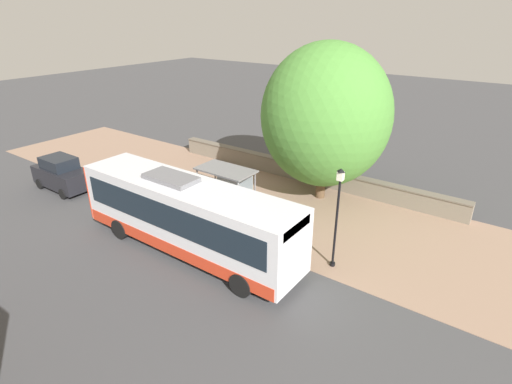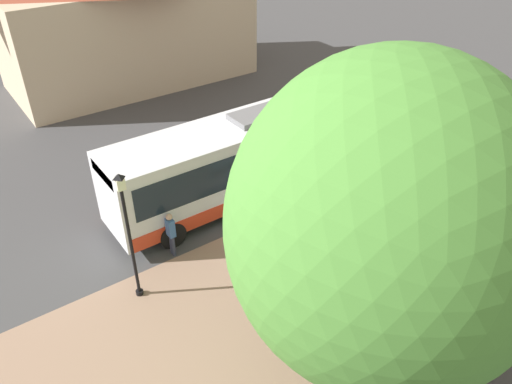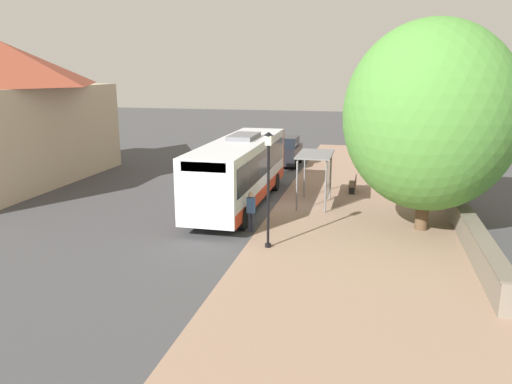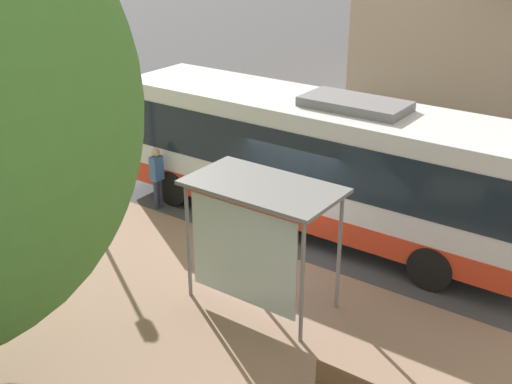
{
  "view_description": "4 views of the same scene",
  "coord_description": "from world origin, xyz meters",
  "px_view_note": "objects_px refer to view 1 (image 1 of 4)",
  "views": [
    {
      "loc": [
        12.78,
        11.61,
        10.06
      ],
      "look_at": [
        -1.6,
        1.25,
        2.04
      ],
      "focal_mm": 28.0,
      "sensor_mm": 36.0,
      "label": 1
    },
    {
      "loc": [
        -12.29,
        9.44,
        11.57
      ],
      "look_at": [
        -0.8,
        1.23,
        2.08
      ],
      "focal_mm": 35.0,
      "sensor_mm": 36.0,
      "label": 2
    },
    {
      "loc": [
        -4.61,
        23.84,
        6.76
      ],
      "look_at": [
        0.38,
        2.46,
        1.35
      ],
      "focal_mm": 35.0,
      "sensor_mm": 36.0,
      "label": 3
    },
    {
      "loc": [
        -11.21,
        -7.38,
        7.53
      ],
      "look_at": [
        -0.48,
        0.27,
        1.7
      ],
      "focal_mm": 45.0,
      "sensor_mm": 36.0,
      "label": 4
    }
  ],
  "objects_px": {
    "bus_shelter": "(228,177)",
    "parked_car_behind_bus": "(62,174)",
    "pedestrian": "(284,244)",
    "shade_tree": "(326,116)",
    "street_lamp_near": "(337,211)",
    "bus": "(187,215)",
    "bench": "(205,182)"
  },
  "relations": [
    {
      "from": "bus_shelter",
      "to": "street_lamp_near",
      "type": "relative_size",
      "value": 0.67
    },
    {
      "from": "bus",
      "to": "street_lamp_near",
      "type": "bearing_deg",
      "value": 114.48
    },
    {
      "from": "shade_tree",
      "to": "parked_car_behind_bus",
      "type": "distance_m",
      "value": 16.21
    },
    {
      "from": "pedestrian",
      "to": "shade_tree",
      "type": "bearing_deg",
      "value": -164.79
    },
    {
      "from": "bus_shelter",
      "to": "street_lamp_near",
      "type": "distance_m",
      "value": 6.85
    },
    {
      "from": "pedestrian",
      "to": "bench",
      "type": "bearing_deg",
      "value": -115.76
    },
    {
      "from": "bus_shelter",
      "to": "parked_car_behind_bus",
      "type": "distance_m",
      "value": 11.01
    },
    {
      "from": "parked_car_behind_bus",
      "to": "street_lamp_near",
      "type": "bearing_deg",
      "value": 97.34
    },
    {
      "from": "bus",
      "to": "parked_car_behind_bus",
      "type": "height_order",
      "value": "bus"
    },
    {
      "from": "bus",
      "to": "shade_tree",
      "type": "relative_size",
      "value": 1.27
    },
    {
      "from": "street_lamp_near",
      "to": "shade_tree",
      "type": "height_order",
      "value": "shade_tree"
    },
    {
      "from": "bench",
      "to": "street_lamp_near",
      "type": "xyz_separation_m",
      "value": [
        2.85,
        10.0,
        2.19
      ]
    },
    {
      "from": "bus",
      "to": "bench",
      "type": "xyz_separation_m",
      "value": [
        -5.54,
        -4.08,
        -1.35
      ]
    },
    {
      "from": "bus_shelter",
      "to": "parked_car_behind_bus",
      "type": "relative_size",
      "value": 0.76
    },
    {
      "from": "bench",
      "to": "street_lamp_near",
      "type": "relative_size",
      "value": 0.36
    },
    {
      "from": "pedestrian",
      "to": "parked_car_behind_bus",
      "type": "xyz_separation_m",
      "value": [
        1.09,
        -15.37,
        -0.03
      ]
    },
    {
      "from": "bus",
      "to": "shade_tree",
      "type": "xyz_separation_m",
      "value": [
        -8.7,
        2.2,
        3.05
      ]
    },
    {
      "from": "pedestrian",
      "to": "bench",
      "type": "height_order",
      "value": "pedestrian"
    },
    {
      "from": "pedestrian",
      "to": "parked_car_behind_bus",
      "type": "relative_size",
      "value": 0.44
    },
    {
      "from": "street_lamp_near",
      "to": "shade_tree",
      "type": "xyz_separation_m",
      "value": [
        -6.0,
        -3.72,
        2.2
      ]
    },
    {
      "from": "street_lamp_near",
      "to": "parked_car_behind_bus",
      "type": "height_order",
      "value": "street_lamp_near"
    },
    {
      "from": "parked_car_behind_bus",
      "to": "shade_tree",
      "type": "bearing_deg",
      "value": 121.45
    },
    {
      "from": "bench",
      "to": "pedestrian",
      "type": "bearing_deg",
      "value": 64.24
    },
    {
      "from": "bus",
      "to": "bench",
      "type": "relative_size",
      "value": 6.82
    },
    {
      "from": "bus_shelter",
      "to": "street_lamp_near",
      "type": "height_order",
      "value": "street_lamp_near"
    },
    {
      "from": "bench",
      "to": "bus",
      "type": "bearing_deg",
      "value": 36.32
    },
    {
      "from": "bus",
      "to": "shade_tree",
      "type": "bearing_deg",
      "value": 165.79
    },
    {
      "from": "bus_shelter",
      "to": "shade_tree",
      "type": "bearing_deg",
      "value": 148.1
    },
    {
      "from": "pedestrian",
      "to": "street_lamp_near",
      "type": "relative_size",
      "value": 0.38
    },
    {
      "from": "bench",
      "to": "parked_car_behind_bus",
      "type": "bearing_deg",
      "value": -54.74
    },
    {
      "from": "bus_shelter",
      "to": "shade_tree",
      "type": "distance_m",
      "value": 6.3
    },
    {
      "from": "bus_shelter",
      "to": "shade_tree",
      "type": "relative_size",
      "value": 0.35
    }
  ]
}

